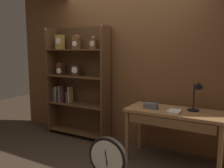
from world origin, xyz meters
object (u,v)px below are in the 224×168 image
object	(u,v)px
bookshelf	(77,82)
open_repair_manual	(174,111)
workbench	(174,117)
round_clock_large	(108,158)
toolbox_small	(151,106)
desk_lamp	(196,94)

from	to	relation	value
bookshelf	open_repair_manual	distance (m)	1.91
workbench	round_clock_large	xyz separation A→B (m)	(-0.57, -0.83, -0.38)
toolbox_small	round_clock_large	distance (m)	0.97
desk_lamp	round_clock_large	bearing A→B (deg)	-132.28
desk_lamp	open_repair_manual	distance (m)	0.37
workbench	toolbox_small	xyz separation A→B (m)	(-0.33, -0.04, 0.13)
bookshelf	toolbox_small	distance (m)	1.56
bookshelf	workbench	distance (m)	1.90
open_repair_manual	round_clock_large	bearing A→B (deg)	-128.04
bookshelf	open_repair_manual	size ratio (longest dim) A/B	8.95
bookshelf	round_clock_large	distance (m)	1.82
desk_lamp	open_repair_manual	size ratio (longest dim) A/B	1.98
open_repair_manual	workbench	bearing A→B (deg)	105.04
bookshelf	desk_lamp	world-z (taller)	bookshelf
bookshelf	open_repair_manual	xyz separation A→B (m)	(1.87, -0.33, -0.23)
open_repair_manual	desk_lamp	bearing A→B (deg)	35.27
bookshelf	open_repair_manual	world-z (taller)	bookshelf
desk_lamp	round_clock_large	xyz separation A→B (m)	(-0.83, -0.92, -0.72)
toolbox_small	workbench	bearing A→B (deg)	7.17
bookshelf	round_clock_large	xyz separation A→B (m)	(1.27, -1.07, -0.72)
bookshelf	round_clock_large	bearing A→B (deg)	-40.11
desk_lamp	toolbox_small	size ratio (longest dim) A/B	2.23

